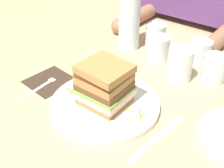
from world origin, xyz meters
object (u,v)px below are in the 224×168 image
object	(u,v)px
juice_glass	(179,66)
empty_tumbler_3	(214,68)
empty_tumbler_0	(156,35)
napkin_dark	(50,81)
knife	(155,140)
empty_tumbler_1	(200,51)
fork	(44,84)
water_bottle	(130,11)
main_plate	(105,104)
sandwich	(105,84)
empty_tumbler_2	(158,48)

from	to	relation	value
juice_glass	empty_tumbler_3	xyz separation A→B (m)	(0.08, 0.06, -0.01)
empty_tumbler_0	empty_tumbler_3	world-z (taller)	empty_tumbler_3
napkin_dark	juice_glass	world-z (taller)	juice_glass
knife	napkin_dark	bearing A→B (deg)	178.79
napkin_dark	juice_glass	size ratio (longest dim) A/B	1.25
empty_tumbler_3	empty_tumbler_1	bearing A→B (deg)	134.31
juice_glass	fork	bearing A→B (deg)	-136.74
fork	empty_tumbler_0	world-z (taller)	empty_tumbler_0
knife	juice_glass	distance (m)	0.28
fork	juice_glass	distance (m)	0.40
water_bottle	main_plate	bearing A→B (deg)	-64.19
knife	empty_tumbler_3	world-z (taller)	empty_tumbler_3
empty_tumbler_0	empty_tumbler_1	bearing A→B (deg)	-2.68
main_plate	knife	world-z (taller)	main_plate
knife	empty_tumbler_3	size ratio (longest dim) A/B	2.43
sandwich	empty_tumbler_0	bearing A→B (deg)	102.59
empty_tumbler_1	main_plate	bearing A→B (deg)	-103.04
fork	empty_tumbler_2	size ratio (longest dim) A/B	1.99
fork	empty_tumbler_1	size ratio (longest dim) A/B	2.28
water_bottle	juice_glass	bearing A→B (deg)	-17.49
fork	water_bottle	world-z (taller)	water_bottle
juice_glass	knife	bearing A→B (deg)	-72.86
napkin_dark	empty_tumbler_1	world-z (taller)	empty_tumbler_1
sandwich	juice_glass	size ratio (longest dim) A/B	1.26
sandwich	empty_tumbler_0	xyz separation A→B (m)	(-0.09, 0.39, -0.03)
knife	empty_tumbler_1	world-z (taller)	empty_tumbler_1
fork	empty_tumbler_1	distance (m)	0.51
napkin_dark	main_plate	bearing A→B (deg)	3.27
empty_tumbler_3	knife	bearing A→B (deg)	-90.49
napkin_dark	fork	size ratio (longest dim) A/B	0.76
sandwich	empty_tumbler_3	distance (m)	0.35
empty_tumbler_1	empty_tumbler_3	xyz separation A→B (m)	(0.08, -0.08, 0.00)
main_plate	empty_tumbler_3	world-z (taller)	empty_tumbler_3
empty_tumbler_2	empty_tumbler_3	world-z (taller)	empty_tumbler_2
main_plate	water_bottle	xyz separation A→B (m)	(-0.15, 0.32, 0.13)
sandwich	empty_tumbler_1	world-z (taller)	sandwich
empty_tumbler_3	water_bottle	bearing A→B (deg)	177.25
napkin_dark	empty_tumbler_1	xyz separation A→B (m)	(0.29, 0.39, 0.04)
sandwich	knife	xyz separation A→B (m)	(0.17, -0.02, -0.07)
sandwich	empty_tumbler_3	xyz separation A→B (m)	(0.17, 0.30, -0.03)
fork	juice_glass	xyz separation A→B (m)	(0.29, 0.27, 0.04)
main_plate	water_bottle	world-z (taller)	water_bottle
napkin_dark	fork	world-z (taller)	fork
empty_tumbler_1	empty_tumbler_3	distance (m)	0.12
fork	empty_tumbler_0	distance (m)	0.44
main_plate	empty_tumbler_1	distance (m)	0.39
water_bottle	empty_tumbler_0	size ratio (longest dim) A/B	3.78
napkin_dark	empty_tumbler_2	xyz separation A→B (m)	(0.18, 0.32, 0.04)
knife	empty_tumbler_1	bearing A→B (deg)	101.02
main_plate	empty_tumbler_1	size ratio (longest dim) A/B	3.92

